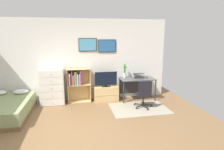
# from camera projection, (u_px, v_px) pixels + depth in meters

# --- Properties ---
(ground_plane) EXTENTS (7.20, 7.20, 0.00)m
(ground_plane) POSITION_uv_depth(u_px,v_px,m) (81.00, 135.00, 4.29)
(ground_plane) COLOR brown
(wall_back_with_posters) EXTENTS (6.12, 0.09, 2.70)m
(wall_back_with_posters) POSITION_uv_depth(u_px,v_px,m) (77.00, 60.00, 6.35)
(wall_back_with_posters) COLOR silver
(wall_back_with_posters) RESTS_ON ground_plane
(area_rug) EXTENTS (1.70, 1.20, 0.01)m
(area_rug) POSITION_uv_depth(u_px,v_px,m) (139.00, 108.00, 5.84)
(area_rug) COLOR #9E937F
(area_rug) RESTS_ON ground_plane
(bed) EXTENTS (1.47, 1.95, 0.55)m
(bed) POSITION_uv_depth(u_px,v_px,m) (2.00, 109.00, 5.21)
(bed) COLOR brown
(bed) RESTS_ON ground_plane
(dresser) EXTENTS (0.75, 0.46, 1.15)m
(dresser) POSITION_uv_depth(u_px,v_px,m) (52.00, 87.00, 6.09)
(dresser) COLOR white
(dresser) RESTS_ON ground_plane
(bookshelf) EXTENTS (0.74, 0.30, 1.11)m
(bookshelf) POSITION_uv_depth(u_px,v_px,m) (77.00, 82.00, 6.28)
(bookshelf) COLOR tan
(bookshelf) RESTS_ON ground_plane
(tv_stand) EXTENTS (0.81, 0.41, 0.49)m
(tv_stand) POSITION_uv_depth(u_px,v_px,m) (106.00, 93.00, 6.50)
(tv_stand) COLOR tan
(tv_stand) RESTS_ON ground_plane
(television) EXTENTS (0.73, 0.16, 0.50)m
(television) POSITION_uv_depth(u_px,v_px,m) (106.00, 79.00, 6.38)
(television) COLOR black
(television) RESTS_ON tv_stand
(desk) EXTENTS (1.15, 0.62, 0.74)m
(desk) POSITION_uv_depth(u_px,v_px,m) (136.00, 82.00, 6.61)
(desk) COLOR #4C4C4F
(desk) RESTS_ON ground_plane
(office_chair) EXTENTS (0.57, 0.58, 0.86)m
(office_chair) POSITION_uv_depth(u_px,v_px,m) (144.00, 94.00, 5.76)
(office_chair) COLOR #232326
(office_chair) RESTS_ON ground_plane
(laptop) EXTENTS (0.41, 0.43, 0.16)m
(laptop) POSITION_uv_depth(u_px,v_px,m) (139.00, 76.00, 6.63)
(laptop) COLOR #333338
(laptop) RESTS_ON desk
(computer_mouse) EXTENTS (0.06, 0.10, 0.03)m
(computer_mouse) POSITION_uv_depth(u_px,v_px,m) (147.00, 78.00, 6.54)
(computer_mouse) COLOR #262628
(computer_mouse) RESTS_ON desk
(bamboo_vase) EXTENTS (0.11, 0.10, 0.48)m
(bamboo_vase) POSITION_uv_depth(u_px,v_px,m) (125.00, 71.00, 6.55)
(bamboo_vase) COLOR silver
(bamboo_vase) RESTS_ON desk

